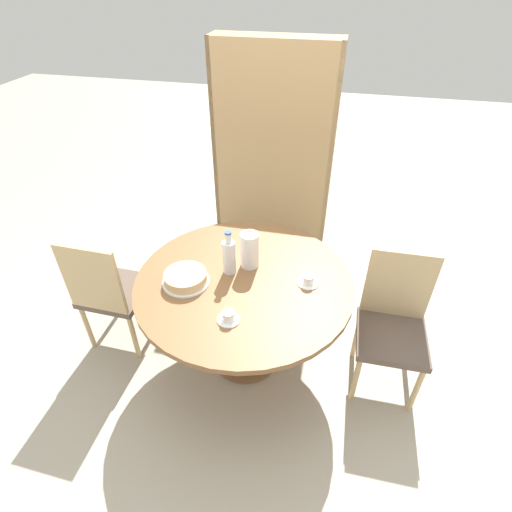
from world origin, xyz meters
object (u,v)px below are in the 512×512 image
at_px(water_bottle, 229,256).
at_px(cup_a, 308,280).
at_px(cake_main, 186,278).
at_px(bookshelf, 273,152).
at_px(cup_b, 228,317).
at_px(chair_a, 110,291).
at_px(chair_b, 393,323).
at_px(coffee_pot, 249,249).

bearing_deg(water_bottle, cup_a, -0.61).
bearing_deg(cake_main, water_bottle, 34.47).
bearing_deg(bookshelf, cup_b, 93.95).
height_order(bookshelf, cup_b, bookshelf).
relative_size(bookshelf, cake_main, 6.34).
xyz_separation_m(chair_a, cup_a, (1.31, 0.10, 0.26)).
xyz_separation_m(cake_main, cup_a, (0.72, 0.15, -0.01)).
xyz_separation_m(chair_b, coffee_pot, (-0.93, 0.08, 0.36)).
distance_m(bookshelf, cake_main, 1.74).
height_order(cake_main, cup_a, cake_main).
bearing_deg(coffee_pot, bookshelf, 95.36).
relative_size(chair_a, chair_b, 1.00).
distance_m(water_bottle, cup_b, 0.42).
height_order(coffee_pot, cake_main, coffee_pot).
xyz_separation_m(chair_a, cake_main, (0.59, -0.05, 0.27)).
height_order(bookshelf, cup_a, bookshelf).
bearing_deg(chair_b, cake_main, -172.64).
relative_size(water_bottle, cup_b, 2.36).
relative_size(chair_a, cup_a, 7.48).
xyz_separation_m(coffee_pot, water_bottle, (-0.10, -0.09, -0.00)).
bearing_deg(coffee_pot, chair_b, -4.63).
xyz_separation_m(chair_a, coffee_pot, (0.93, 0.20, 0.36)).
distance_m(chair_b, water_bottle, 1.09).
height_order(chair_b, bookshelf, bookshelf).
xyz_separation_m(chair_b, cake_main, (-1.26, -0.17, 0.27)).
bearing_deg(chair_b, cup_b, -156.45).
bearing_deg(cup_a, cake_main, -168.02).
xyz_separation_m(cup_a, cup_b, (-0.39, -0.39, 0.00)).
xyz_separation_m(chair_b, cup_a, (-0.54, -0.02, 0.26)).
bearing_deg(water_bottle, bookshelf, 91.25).
distance_m(water_bottle, cake_main, 0.29).
bearing_deg(cup_b, cake_main, 143.92).
height_order(chair_b, coffee_pot, coffee_pot).
distance_m(bookshelf, cup_a, 1.66).
distance_m(chair_a, bookshelf, 1.89).
xyz_separation_m(bookshelf, water_bottle, (0.03, -1.57, -0.02)).
bearing_deg(chair_b, chair_a, -176.77).
bearing_deg(cup_b, chair_a, 162.34).
relative_size(chair_b, coffee_pot, 3.45).
bearing_deg(water_bottle, coffee_pot, 41.38).
height_order(coffee_pot, cup_a, coffee_pot).
relative_size(chair_b, cup_a, 7.48).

